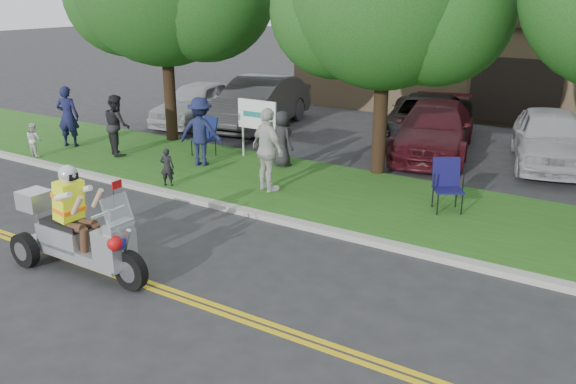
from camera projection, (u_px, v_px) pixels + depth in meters
The scene contains 22 objects.
ground at pixel (172, 275), 10.41m from camera, with size 120.00×120.00×0.00m, color #28282B.
centerline_near at pixel (147, 288), 9.95m from camera, with size 60.00×0.10×0.01m, color gold.
centerline_far at pixel (154, 284), 10.07m from camera, with size 60.00×0.10×0.01m, color gold.
curb at pixel (272, 218), 12.82m from camera, with size 60.00×0.25×0.12m, color #A8A89E.
grass_verge at pixel (323, 191), 14.54m from camera, with size 60.00×4.00×0.10m, color #285115.
commercial_building at pixel (542, 59), 23.87m from camera, with size 18.00×8.20×4.00m.
business_sign at pixel (257, 118), 16.76m from camera, with size 1.25×0.06×1.75m.
trike_scooter at pixel (77, 235), 10.36m from camera, with size 2.89×0.96×1.90m.
lawn_chair_a at pixel (207, 134), 17.28m from camera, with size 0.70×0.71×1.10m.
lawn_chair_b at pixel (447, 181), 13.02m from camera, with size 0.82×0.83×1.12m.
spectator_adult_left at pixel (68, 116), 18.19m from camera, with size 0.66×0.44×1.82m, color #16183F.
spectator_adult_mid at pixel (117, 125), 17.29m from camera, with size 0.83×0.65×1.72m, color black.
spectator_adult_right at pixel (268, 150), 14.13m from camera, with size 1.15×0.48×1.96m, color silver.
spectator_chair_a at pixel (201, 132), 16.23m from camera, with size 1.18×0.68×1.83m, color #181D42.
spectator_chair_b at pixel (282, 139), 16.20m from camera, with size 0.73×0.48×1.49m, color #232326.
child_left at pixel (167, 167), 14.63m from camera, with size 0.34×0.22×0.93m, color black.
child_right at pixel (34, 140), 17.24m from camera, with size 0.46×0.36×0.95m, color silver.
parked_car_far_left at pixel (197, 103), 21.81m from camera, with size 1.77×4.41×1.50m, color #AEB0B5.
parked_car_left at pixel (259, 103), 21.18m from camera, with size 1.83×5.25×1.73m, color #2E2E30.
parked_car_mid at pixel (427, 121), 18.73m from camera, with size 2.53×5.49×1.53m, color black.
parked_car_right at pixel (434, 129), 17.75m from camera, with size 2.08×5.12×1.49m, color #430F17.
parked_car_far_right at pixel (550, 138), 16.62m from camera, with size 1.84×4.57×1.56m, color #ADAEB4.
Camera 1 is at (6.77, -6.84, 4.65)m, focal length 38.00 mm.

